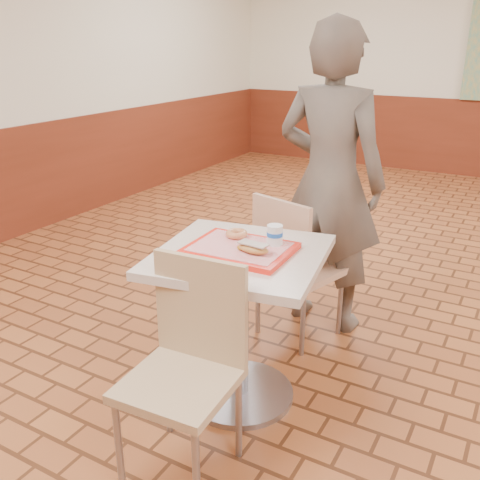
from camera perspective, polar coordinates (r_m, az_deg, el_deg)
The scene contains 9 objects.
wainscot_band at distance 2.99m, azimuth 23.40°, elevation -5.70°, with size 8.00×10.00×1.00m.
main_table at distance 2.61m, azimuth 0.00°, elevation -6.65°, with size 0.76×0.76×0.81m.
chair_main_front at distance 2.26m, azimuth -5.58°, elevation -12.43°, with size 0.45×0.45×0.92m.
chair_main_back at distance 3.17m, azimuth 5.62°, elevation -2.34°, with size 0.52×0.52×0.91m.
customer at distance 3.29m, azimuth 9.57°, elevation 6.16°, with size 0.68×0.45×1.87m, color brown.
serving_tray at distance 2.50m, azimuth 0.00°, elevation -0.98°, with size 0.47×0.37×0.03m.
ring_donut at distance 2.60m, azimuth -0.36°, elevation 0.68°, with size 0.11×0.11×0.03m, color #C37747.
long_john_donut at distance 2.41m, azimuth 1.35°, elevation -0.88°, with size 0.16×0.09×0.05m.
paper_cup at distance 2.50m, azimuth 3.73°, elevation 0.57°, with size 0.08×0.08×0.09m.
Camera 1 is at (0.18, -2.72, 1.74)m, focal length 40.00 mm.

